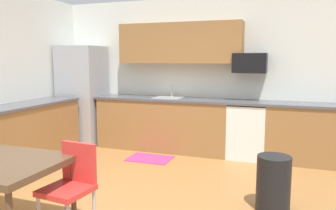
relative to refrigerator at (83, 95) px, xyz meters
name	(u,v)px	position (x,y,z in m)	size (l,w,h in m)	color
ground_plane	(138,204)	(2.18, -2.22, -0.93)	(12.00, 12.00, 0.00)	#9E6B38
wall_back	(199,74)	(2.18, 0.43, 0.42)	(5.80, 0.10, 2.70)	silver
cabinet_run_back	(163,125)	(1.62, 0.08, -0.48)	(2.38, 0.60, 0.90)	olive
cabinet_run_back_right	(305,135)	(3.99, 0.08, -0.48)	(1.17, 0.60, 0.90)	olive
cabinet_run_left	(25,135)	(-0.12, -1.42, -0.48)	(0.60, 2.00, 0.90)	olive
countertop_back	(193,100)	(2.18, 0.08, -0.01)	(4.80, 0.64, 0.04)	#4C4C51
countertop_left	(23,105)	(-0.12, -1.42, -0.01)	(0.64, 2.00, 0.04)	#4C4C51
upper_cabinets_back	(179,43)	(1.88, 0.21, 0.97)	(2.20, 0.34, 0.70)	olive
refrigerator	(83,95)	(0.00, 0.00, 0.00)	(0.76, 0.70, 1.86)	#9EA0A5
oven_range	(247,130)	(3.11, 0.08, -0.48)	(0.60, 0.60, 0.91)	white
microwave	(250,63)	(3.11, 0.18, 0.63)	(0.54, 0.36, 0.32)	black
sink_basin	(168,101)	(1.72, 0.08, -0.05)	(0.48, 0.40, 0.14)	#A5A8AD
sink_faucet	(172,91)	(1.72, 0.26, 0.11)	(0.02, 0.02, 0.24)	#B2B5BA
chair_near_table	(71,182)	(1.89, -3.02, -0.43)	(0.44, 0.44, 0.85)	red
trash_bin	(273,183)	(3.61, -1.87, -0.63)	(0.36, 0.36, 0.60)	black
floor_mat	(150,158)	(1.63, -0.57, -0.93)	(0.70, 0.50, 0.01)	#CC3372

